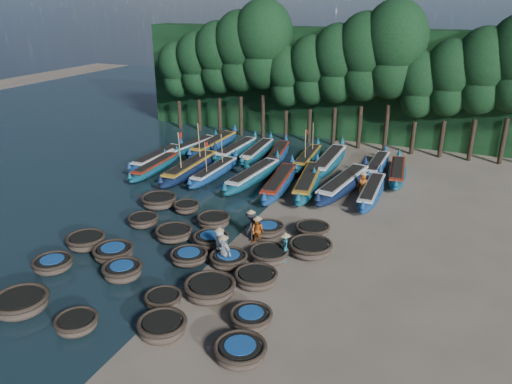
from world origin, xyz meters
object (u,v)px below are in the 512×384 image
at_px(coracle_22, 214,221).
at_px(long_boat_6, 308,182).
at_px(coracle_12, 189,257).
at_px(coracle_24, 312,230).
at_px(long_boat_13, 278,154).
at_px(coracle_5, 53,264).
at_px(coracle_21, 187,207).
at_px(long_boat_7, 343,184).
at_px(long_boat_4, 253,176).
at_px(long_boat_10, 214,145).
at_px(coracle_3, 162,327).
at_px(coracle_23, 267,229).
at_px(coracle_13, 229,259).
at_px(long_boat_5, 279,183).
at_px(coracle_4, 240,351).
at_px(long_boat_3, 215,172).
at_px(long_boat_17, 397,172).
at_px(long_boat_1, 156,167).
at_px(fisherman_4, 224,251).
at_px(fisherman_6, 363,183).
at_px(fisherman_1, 285,246).
at_px(long_boat_14, 308,158).
at_px(coracle_7, 163,300).
at_px(long_boat_12, 257,152).
at_px(coracle_8, 210,289).
at_px(coracle_10, 86,241).
at_px(fisherman_0, 220,243).
at_px(coracle_16, 174,234).
at_px(long_boat_9, 192,147).
at_px(coracle_9, 251,318).
at_px(coracle_11, 113,253).
at_px(long_boat_11, 236,150).
at_px(long_boat_15, 329,162).
at_px(long_boat_0, 157,158).
at_px(coracle_15, 143,220).
at_px(fisherman_5, 247,168).
at_px(coracle_14, 256,278).
at_px(fisherman_2, 258,230).
at_px(coracle_17, 211,240).
at_px(coracle_6, 122,271).
at_px(fisherman_3, 251,225).
at_px(long_boat_2, 191,168).
at_px(coracle_2, 76,323).
at_px(coracle_20, 159,201).

distance_m(coracle_22, long_boat_6, 8.63).
height_order(coracle_12, coracle_24, coracle_24).
bearing_deg(long_boat_13, coracle_22, -94.93).
xyz_separation_m(coracle_5, coracle_12, (5.75, 3.30, -0.02)).
bearing_deg(coracle_21, long_boat_7, 42.03).
height_order(long_boat_4, long_boat_10, long_boat_10).
relative_size(coracle_3, coracle_23, 1.01).
height_order(coracle_13, long_boat_5, long_boat_5).
height_order(coracle_4, long_boat_3, long_boat_3).
relative_size(coracle_5, long_boat_17, 0.26).
relative_size(long_boat_1, fisherman_4, 3.76).
bearing_deg(fisherman_6, fisherman_1, -81.69).
distance_m(long_boat_1, long_boat_14, 12.06).
bearing_deg(coracle_3, coracle_7, 122.05).
bearing_deg(long_boat_12, long_boat_7, -34.38).
distance_m(coracle_8, long_boat_4, 14.93).
height_order(coracle_10, fisherman_0, fisherman_0).
bearing_deg(coracle_16, long_boat_9, 116.63).
bearing_deg(coracle_3, coracle_9, 34.07).
relative_size(long_boat_17, fisherman_4, 3.88).
bearing_deg(long_boat_17, coracle_13, -115.68).
xyz_separation_m(coracle_11, long_boat_13, (1.73, 19.09, 0.07)).
bearing_deg(coracle_23, coracle_5, -136.22).
relative_size(coracle_13, coracle_16, 0.83).
relative_size(coracle_3, long_boat_4, 0.28).
relative_size(long_boat_4, long_boat_6, 0.97).
xyz_separation_m(long_boat_9, fisherman_6, (15.69, -4.09, 0.33)).
distance_m(coracle_10, coracle_11, 2.19).
bearing_deg(long_boat_17, coracle_21, -140.17).
relative_size(coracle_8, long_boat_11, 0.30).
height_order(long_boat_10, fisherman_0, fisherman_0).
bearing_deg(long_boat_15, coracle_8, -90.97).
xyz_separation_m(coracle_8, long_boat_0, (-12.95, 15.34, 0.05)).
relative_size(coracle_15, long_boat_17, 0.24).
bearing_deg(fisherman_5, coracle_14, 136.05).
bearing_deg(long_boat_6, long_boat_17, 33.67).
relative_size(long_boat_1, long_boat_7, 0.81).
bearing_deg(fisherman_2, fisherman_0, -107.68).
distance_m(coracle_4, coracle_8, 4.37).
relative_size(coracle_17, coracle_23, 0.99).
bearing_deg(long_boat_15, fisherman_5, -136.45).
distance_m(coracle_6, coracle_21, 8.15).
relative_size(coracle_8, coracle_21, 1.35).
xyz_separation_m(coracle_6, coracle_8, (4.56, 0.24, 0.02)).
bearing_deg(coracle_21, coracle_11, -92.98).
height_order(long_boat_17, fisherman_3, fisherman_3).
xyz_separation_m(long_boat_2, fisherman_5, (4.25, 0.84, 0.27)).
relative_size(long_boat_1, long_boat_5, 0.87).
bearing_deg(fisherman_5, long_boat_3, 36.09).
xyz_separation_m(coracle_2, coracle_20, (-4.06, 12.07, 0.09)).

